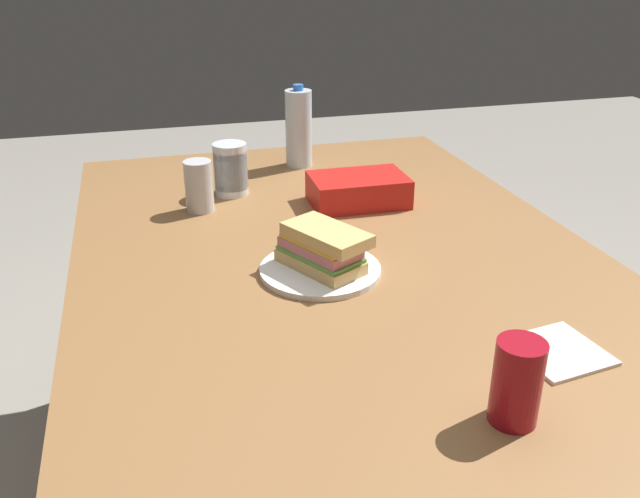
% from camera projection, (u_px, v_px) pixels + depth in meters
% --- Properties ---
extents(dining_table, '(1.71, 1.06, 0.72)m').
position_uv_depth(dining_table, '(348.00, 303.00, 1.35)').
color(dining_table, olive).
rests_on(dining_table, ground_plane).
extents(paper_plate, '(0.24, 0.24, 0.01)m').
position_uv_depth(paper_plate, '(320.00, 270.00, 1.30)').
color(paper_plate, white).
rests_on(paper_plate, dining_table).
extents(sandwich, '(0.20, 0.17, 0.08)m').
position_uv_depth(sandwich, '(322.00, 248.00, 1.28)').
color(sandwich, '#DBB26B').
rests_on(sandwich, paper_plate).
extents(soda_can_red, '(0.07, 0.07, 0.12)m').
position_uv_depth(soda_can_red, '(517.00, 382.00, 0.88)').
color(soda_can_red, maroon).
rests_on(soda_can_red, dining_table).
extents(chip_bag, '(0.16, 0.23, 0.07)m').
position_uv_depth(chip_bag, '(358.00, 190.00, 1.62)').
color(chip_bag, red).
rests_on(chip_bag, dining_table).
extents(water_bottle_tall, '(0.07, 0.07, 0.23)m').
position_uv_depth(water_bottle_tall, '(299.00, 128.00, 1.86)').
color(water_bottle_tall, silver).
rests_on(water_bottle_tall, dining_table).
extents(plastic_cup_stack, '(0.08, 0.08, 0.13)m').
position_uv_depth(plastic_cup_stack, '(231.00, 169.00, 1.67)').
color(plastic_cup_stack, silver).
rests_on(plastic_cup_stack, dining_table).
extents(soda_can_silver, '(0.07, 0.07, 0.12)m').
position_uv_depth(soda_can_silver, '(199.00, 186.00, 1.57)').
color(soda_can_silver, silver).
rests_on(soda_can_silver, dining_table).
extents(paper_napkin, '(0.15, 0.15, 0.01)m').
position_uv_depth(paper_napkin, '(559.00, 351.00, 1.05)').
color(paper_napkin, white).
rests_on(paper_napkin, dining_table).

